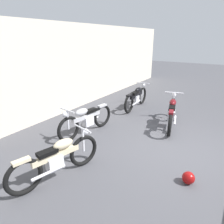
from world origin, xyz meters
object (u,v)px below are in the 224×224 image
object	(u,v)px
motorcycle_cream	(57,159)
motorcycle_black	(136,97)
helmet	(188,178)
motorcycle_maroon	(172,113)
motorcycle_silver	(86,119)

from	to	relation	value
motorcycle_cream	motorcycle_black	bearing A→B (deg)	21.03
helmet	motorcycle_maroon	bearing A→B (deg)	24.20
motorcycle_cream	motorcycle_silver	bearing A→B (deg)	37.05
motorcycle_black	motorcycle_maroon	bearing A→B (deg)	-123.82
motorcycle_cream	motorcycle_maroon	distance (m)	3.97
motorcycle_cream	motorcycle_black	xyz separation A→B (m)	(4.87, 0.63, 0.01)
motorcycle_maroon	motorcycle_black	size ratio (longest dim) A/B	1.03
helmet	motorcycle_maroon	size ratio (longest dim) A/B	0.12
helmet	motorcycle_cream	distance (m)	2.62
motorcycle_silver	motorcycle_black	distance (m)	2.95
motorcycle_cream	motorcycle_silver	distance (m)	2.10
motorcycle_cream	motorcycle_silver	size ratio (longest dim) A/B	0.97
helmet	motorcycle_black	bearing A→B (deg)	38.78
motorcycle_black	helmet	bearing A→B (deg)	-143.91
motorcycle_silver	motorcycle_maroon	size ratio (longest dim) A/B	0.97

